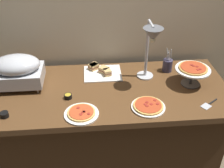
{
  "coord_description": "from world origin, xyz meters",
  "views": [
    {
      "loc": [
        -0.16,
        -1.83,
        2.04
      ],
      "look_at": [
        0.0,
        0.0,
        0.81
      ],
      "focal_mm": 44.66,
      "sensor_mm": 36.0,
      "label": 1
    }
  ],
  "objects_px": {
    "chafing_dish": "(17,70)",
    "pizza_plate_front": "(81,113)",
    "pizza_plate_center": "(148,106)",
    "serving_spatula": "(209,104)",
    "sandwich_platter": "(101,71)",
    "sauce_cup_far": "(68,96)",
    "pizza_plate_raised_stand": "(193,70)",
    "utensil_holder": "(167,65)",
    "heat_lamp": "(151,40)",
    "sauce_cup_near": "(4,115)"
  },
  "relations": [
    {
      "from": "sauce_cup_near",
      "to": "sauce_cup_far",
      "type": "bearing_deg",
      "value": 22.57
    },
    {
      "from": "sandwich_platter",
      "to": "sauce_cup_near",
      "type": "distance_m",
      "value": 0.88
    },
    {
      "from": "heat_lamp",
      "to": "sauce_cup_far",
      "type": "xyz_separation_m",
      "value": [
        -0.64,
        -0.14,
        -0.38
      ]
    },
    {
      "from": "pizza_plate_raised_stand",
      "to": "chafing_dish",
      "type": "bearing_deg",
      "value": 176.16
    },
    {
      "from": "chafing_dish",
      "to": "pizza_plate_front",
      "type": "distance_m",
      "value": 0.66
    },
    {
      "from": "pizza_plate_center",
      "to": "serving_spatula",
      "type": "relative_size",
      "value": 1.57
    },
    {
      "from": "chafing_dish",
      "to": "serving_spatula",
      "type": "distance_m",
      "value": 1.5
    },
    {
      "from": "utensil_holder",
      "to": "pizza_plate_center",
      "type": "bearing_deg",
      "value": -118.04
    },
    {
      "from": "chafing_dish",
      "to": "heat_lamp",
      "type": "relative_size",
      "value": 0.76
    },
    {
      "from": "sandwich_platter",
      "to": "utensil_holder",
      "type": "bearing_deg",
      "value": -1.44
    },
    {
      "from": "chafing_dish",
      "to": "sandwich_platter",
      "type": "xyz_separation_m",
      "value": [
        0.66,
        0.14,
        -0.13
      ]
    },
    {
      "from": "heat_lamp",
      "to": "sauce_cup_near",
      "type": "height_order",
      "value": "heat_lamp"
    },
    {
      "from": "pizza_plate_center",
      "to": "sauce_cup_far",
      "type": "height_order",
      "value": "sauce_cup_far"
    },
    {
      "from": "sauce_cup_near",
      "to": "serving_spatula",
      "type": "height_order",
      "value": "sauce_cup_near"
    },
    {
      "from": "utensil_holder",
      "to": "serving_spatula",
      "type": "relative_size",
      "value": 1.37
    },
    {
      "from": "pizza_plate_center",
      "to": "sandwich_platter",
      "type": "distance_m",
      "value": 0.61
    },
    {
      "from": "pizza_plate_raised_stand",
      "to": "sauce_cup_near",
      "type": "height_order",
      "value": "pizza_plate_raised_stand"
    },
    {
      "from": "sandwich_platter",
      "to": "sauce_cup_near",
      "type": "height_order",
      "value": "sandwich_platter"
    },
    {
      "from": "pizza_plate_raised_stand",
      "to": "utensil_holder",
      "type": "distance_m",
      "value": 0.27
    },
    {
      "from": "sandwich_platter",
      "to": "chafing_dish",
      "type": "bearing_deg",
      "value": -167.77
    },
    {
      "from": "utensil_holder",
      "to": "serving_spatula",
      "type": "height_order",
      "value": "utensil_holder"
    },
    {
      "from": "chafing_dish",
      "to": "sandwich_platter",
      "type": "distance_m",
      "value": 0.69
    },
    {
      "from": "chafing_dish",
      "to": "pizza_plate_front",
      "type": "height_order",
      "value": "chafing_dish"
    },
    {
      "from": "sandwich_platter",
      "to": "heat_lamp",
      "type": "bearing_deg",
      "value": -29.29
    },
    {
      "from": "chafing_dish",
      "to": "sauce_cup_far",
      "type": "height_order",
      "value": "chafing_dish"
    },
    {
      "from": "chafing_dish",
      "to": "sauce_cup_far",
      "type": "bearing_deg",
      "value": -27.47
    },
    {
      "from": "chafing_dish",
      "to": "pizza_plate_center",
      "type": "height_order",
      "value": "chafing_dish"
    },
    {
      "from": "pizza_plate_front",
      "to": "sauce_cup_near",
      "type": "xyz_separation_m",
      "value": [
        -0.54,
        0.02,
        0.01
      ]
    },
    {
      "from": "pizza_plate_center",
      "to": "pizza_plate_front",
      "type": "bearing_deg",
      "value": -175.55
    },
    {
      "from": "pizza_plate_front",
      "to": "pizza_plate_raised_stand",
      "type": "distance_m",
      "value": 0.95
    },
    {
      "from": "pizza_plate_front",
      "to": "serving_spatula",
      "type": "bearing_deg",
      "value": 2.14
    },
    {
      "from": "sandwich_platter",
      "to": "sauce_cup_far",
      "type": "xyz_separation_m",
      "value": [
        -0.27,
        -0.35,
        -0.0
      ]
    },
    {
      "from": "pizza_plate_center",
      "to": "serving_spatula",
      "type": "height_order",
      "value": "pizza_plate_center"
    },
    {
      "from": "heat_lamp",
      "to": "utensil_holder",
      "type": "relative_size",
      "value": 2.35
    },
    {
      "from": "pizza_plate_front",
      "to": "sauce_cup_far",
      "type": "xyz_separation_m",
      "value": [
        -0.1,
        0.2,
        0.01
      ]
    },
    {
      "from": "heat_lamp",
      "to": "pizza_plate_front",
      "type": "distance_m",
      "value": 0.75
    },
    {
      "from": "pizza_plate_front",
      "to": "sauce_cup_near",
      "type": "bearing_deg",
      "value": 177.55
    },
    {
      "from": "pizza_plate_center",
      "to": "sandwich_platter",
      "type": "height_order",
      "value": "sandwich_platter"
    },
    {
      "from": "pizza_plate_raised_stand",
      "to": "sandwich_platter",
      "type": "relative_size",
      "value": 0.87
    },
    {
      "from": "pizza_plate_front",
      "to": "pizza_plate_raised_stand",
      "type": "height_order",
      "value": "pizza_plate_raised_stand"
    },
    {
      "from": "chafing_dish",
      "to": "sauce_cup_near",
      "type": "height_order",
      "value": "chafing_dish"
    },
    {
      "from": "heat_lamp",
      "to": "pizza_plate_front",
      "type": "relative_size",
      "value": 2.08
    },
    {
      "from": "heat_lamp",
      "to": "serving_spatula",
      "type": "relative_size",
      "value": 3.23
    },
    {
      "from": "chafing_dish",
      "to": "pizza_plate_raised_stand",
      "type": "height_order",
      "value": "chafing_dish"
    },
    {
      "from": "sauce_cup_near",
      "to": "serving_spatula",
      "type": "xyz_separation_m",
      "value": [
        1.48,
        0.01,
        -0.02
      ]
    },
    {
      "from": "heat_lamp",
      "to": "utensil_holder",
      "type": "bearing_deg",
      "value": 42.98
    },
    {
      "from": "pizza_plate_center",
      "to": "utensil_holder",
      "type": "height_order",
      "value": "utensil_holder"
    },
    {
      "from": "chafing_dish",
      "to": "sauce_cup_near",
      "type": "xyz_separation_m",
      "value": [
        -0.04,
        -0.39,
        -0.13
      ]
    },
    {
      "from": "sauce_cup_near",
      "to": "sauce_cup_far",
      "type": "xyz_separation_m",
      "value": [
        0.43,
        0.18,
        -0.0
      ]
    },
    {
      "from": "pizza_plate_center",
      "to": "serving_spatula",
      "type": "bearing_deg",
      "value": -0.3
    }
  ]
}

